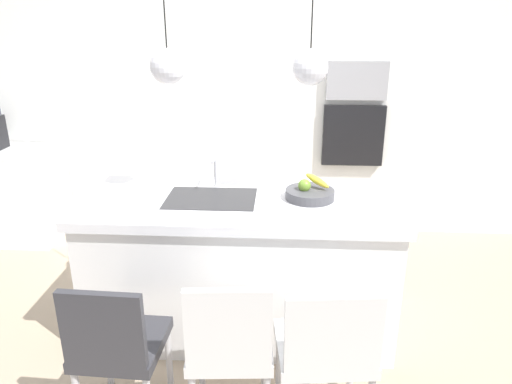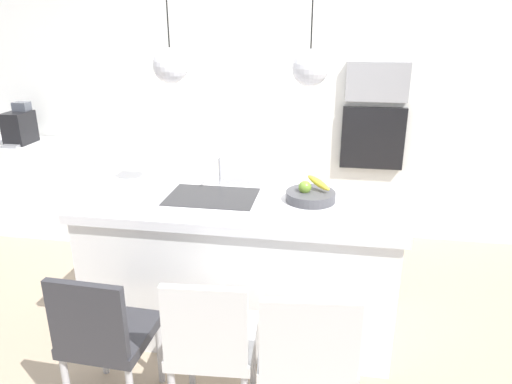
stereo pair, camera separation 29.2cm
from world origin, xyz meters
TOP-DOWN VIEW (x-y plane):
  - floor at (0.00, 0.00)m, footprint 6.60×6.60m
  - back_wall at (0.00, 1.65)m, footprint 6.00×0.10m
  - kitchen_island at (0.00, 0.00)m, footprint 1.97×0.86m
  - sink_basin at (-0.18, 0.00)m, footprint 0.56×0.40m
  - faucet at (-0.18, 0.21)m, footprint 0.02×0.17m
  - fruit_bowl at (0.44, 0.04)m, footprint 0.31×0.31m
  - side_counter at (-2.40, 1.28)m, footprint 1.10×0.60m
  - coffee_machine at (-2.40, 1.28)m, footprint 0.20×0.35m
  - microwave at (0.91, 1.58)m, footprint 0.54×0.08m
  - oven at (0.91, 1.58)m, footprint 0.56×0.08m
  - chair_near at (-0.54, -0.86)m, footprint 0.43×0.44m
  - chair_middle at (0.02, -0.87)m, footprint 0.44×0.48m
  - chair_far at (0.49, -0.86)m, footprint 0.50×0.46m
  - pendant_light_left at (-0.41, 0.00)m, footprint 0.20×0.20m
  - pendant_light_right at (0.41, 0.00)m, footprint 0.20×0.20m

SIDE VIEW (x-z plane):
  - floor at x=0.00m, z-range 0.00..0.00m
  - side_counter at x=-2.40m, z-range 0.00..0.86m
  - kitchen_island at x=0.00m, z-range 0.00..0.93m
  - chair_near at x=-0.54m, z-range 0.05..0.90m
  - chair_far at x=0.49m, z-range 0.07..0.93m
  - chair_middle at x=0.02m, z-range 0.06..0.96m
  - sink_basin at x=-0.18m, z-range 0.91..0.93m
  - fruit_bowl at x=0.44m, z-range 0.88..1.04m
  - oven at x=0.91m, z-range 0.69..1.25m
  - coffee_machine at x=-2.40m, z-range 0.83..1.21m
  - faucet at x=-0.18m, z-range 0.96..1.18m
  - back_wall at x=0.00m, z-range 0.00..2.60m
  - microwave at x=0.91m, z-range 1.30..1.64m
  - pendant_light_left at x=-0.41m, z-range 1.33..2.13m
  - pendant_light_right at x=0.41m, z-range 1.33..2.13m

